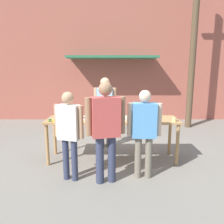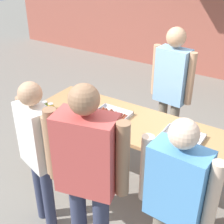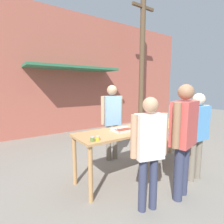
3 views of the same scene
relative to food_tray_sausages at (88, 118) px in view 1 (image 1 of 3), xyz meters
The scene contains 13 objects.
ground_plane 1.07m from the food_tray_sausages, ahead, with size 24.00×24.00×0.00m, color gray.
building_facade_back 4.23m from the food_tray_sausages, 82.66° to the left, with size 12.00×1.11×4.50m.
serving_table 0.53m from the food_tray_sausages, ahead, with size 2.82×0.74×0.93m.
food_tray_sausages is the anchor object (origin of this frame).
food_tray_buns 0.81m from the food_tray_sausages, ahead, with size 0.39×0.28×0.05m.
condiment_jar_mustard 0.80m from the food_tray_sausages, 162.18° to the right, with size 0.06×0.06×0.07m.
condiment_jar_ketchup 0.72m from the food_tray_sausages, 160.13° to the right, with size 0.06×0.06×0.07m.
beer_cup 1.80m from the food_tray_sausages, ahead, with size 0.09×0.09×0.09m.
person_server_behind_table 0.91m from the food_tray_sausages, 68.16° to the left, with size 0.56×0.25×1.78m.
person_customer_holding_hotdog 0.93m from the food_tray_sausages, 105.36° to the right, with size 0.53×0.31×1.61m.
person_customer_with_cup 1.35m from the food_tray_sausages, 36.84° to the right, with size 0.61×0.25×1.63m.
person_customer_waiting_in_line 1.07m from the food_tray_sausages, 67.95° to the right, with size 0.67×0.36×1.78m.
utility_pole 4.62m from the food_tray_sausages, 41.51° to the left, with size 1.10×0.21×5.46m.
Camera 1 is at (-0.01, -4.59, 1.99)m, focal length 35.00 mm.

